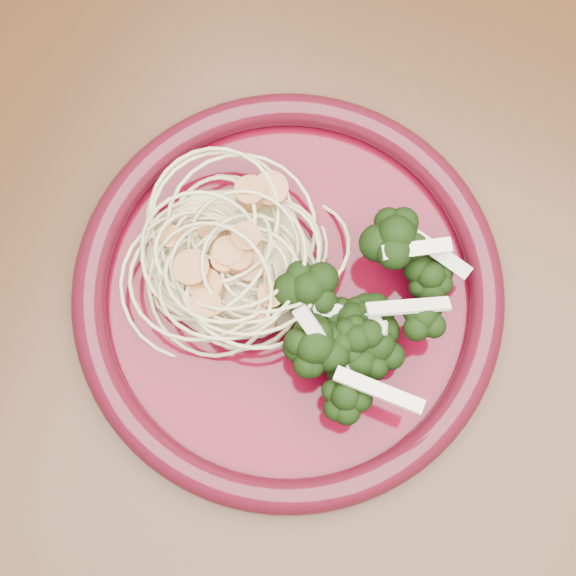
# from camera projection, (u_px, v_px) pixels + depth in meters

# --- Properties ---
(dining_table) EXTENTS (1.20, 0.80, 0.75)m
(dining_table) POSITION_uv_depth(u_px,v_px,m) (271.00, 346.00, 0.59)
(dining_table) COLOR #472814
(dining_table) RESTS_ON ground
(dinner_plate) EXTENTS (0.27, 0.27, 0.02)m
(dinner_plate) POSITION_uv_depth(u_px,v_px,m) (288.00, 292.00, 0.49)
(dinner_plate) COLOR #4A0412
(dinner_plate) RESTS_ON dining_table
(spaghetti_pile) EXTENTS (0.11, 0.10, 0.02)m
(spaghetti_pile) POSITION_uv_depth(u_px,v_px,m) (230.00, 259.00, 0.49)
(spaghetti_pile) COLOR #CCC68B
(spaghetti_pile) RESTS_ON dinner_plate
(scallop_cluster) EXTENTS (0.10, 0.10, 0.03)m
(scallop_cluster) POSITION_uv_depth(u_px,v_px,m) (226.00, 245.00, 0.46)
(scallop_cluster) COLOR #BB7940
(scallop_cluster) RESTS_ON spaghetti_pile
(broccoli_pile) EXTENTS (0.08, 0.12, 0.04)m
(broccoli_pile) POSITION_uv_depth(u_px,v_px,m) (362.00, 323.00, 0.47)
(broccoli_pile) COLOR black
(broccoli_pile) RESTS_ON dinner_plate
(onion_garnish) EXTENTS (0.05, 0.08, 0.04)m
(onion_garnish) POSITION_uv_depth(u_px,v_px,m) (366.00, 312.00, 0.44)
(onion_garnish) COLOR #EBE4C8
(onion_garnish) RESTS_ON broccoli_pile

